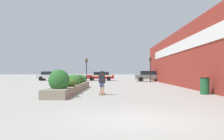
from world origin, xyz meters
name	(u,v)px	position (x,y,z in m)	size (l,w,h in m)	color
ground_plane	(139,119)	(0.00, 0.00, 0.00)	(300.00, 300.00, 0.00)	#A3A099
building_wall_right	(183,58)	(5.77, 16.54, 2.76)	(0.67, 40.18, 5.49)	maroon
planter_box	(72,85)	(-3.79, 10.36, 0.46)	(1.33, 11.53, 1.53)	gray
skateboard	(102,94)	(-1.49, 7.71, 0.07)	(0.43, 0.67, 0.09)	maroon
skateboarder	(102,80)	(-1.49, 7.71, 0.93)	(1.22, 0.55, 1.38)	tan
trash_bin	(205,86)	(4.88, 8.20, 0.53)	(0.58, 0.58, 1.06)	#1E5B33
car_leftmost	(101,76)	(-3.01, 33.28, 0.76)	(4.43, 2.01, 1.43)	maroon
car_center_left	(148,76)	(4.36, 30.21, 0.81)	(4.04, 1.89, 1.56)	slate
car_center_right	(50,76)	(-11.31, 33.23, 0.79)	(4.08, 2.03, 1.49)	#BCBCC1
car_rightmost	(196,76)	(11.89, 31.65, 0.79)	(3.80, 1.87, 1.50)	slate
traffic_light_left	(86,66)	(-4.44, 25.30, 2.15)	(0.28, 0.30, 3.12)	black
traffic_light_right	(150,66)	(4.01, 25.64, 2.26)	(0.28, 0.30, 3.29)	black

